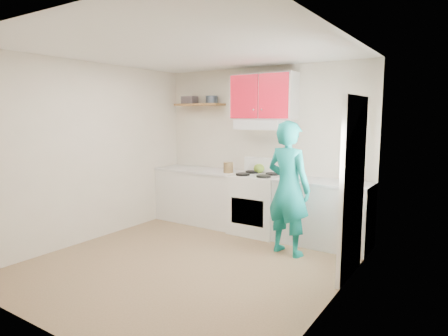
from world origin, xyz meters
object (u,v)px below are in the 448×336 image
Objects in this scene: stove at (257,204)px; tin at (212,100)px; person at (288,188)px; kettle at (259,168)px; crock at (228,168)px.

tin is (-1.01, 0.20, 1.64)m from stove.
stove is 4.45× the size of tin.
tin is 2.30m from person.
kettle is at bearing 113.27° from stove.
person is (0.86, -0.78, -0.11)m from kettle.
stove is 0.74m from crock.
tin is at bearing 153.39° from crock.
stove is at bearing -60.26° from kettle.
kettle is at bearing -0.74° from tin.
kettle is 1.16m from person.
kettle is (0.93, -0.01, -1.11)m from tin.
stove is at bearing -24.95° from person.
crock is 0.11× the size of person.
stove is 1.94m from tin.
crock is (0.50, -0.25, -1.11)m from tin.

